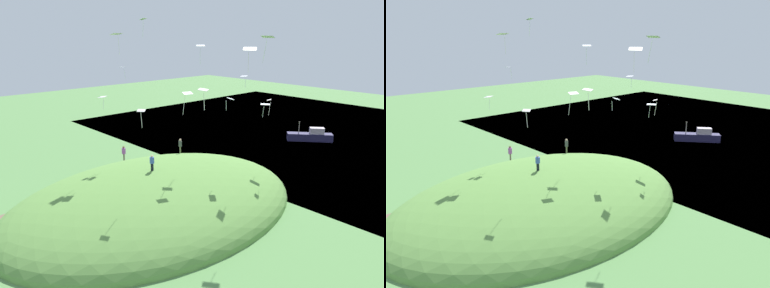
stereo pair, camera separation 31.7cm
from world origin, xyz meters
TOP-DOWN VIEW (x-y plane):
  - ground_plane at (0.00, 0.00)m, footprint 160.00×160.00m
  - lake_water at (-31.27, 0.00)m, footprint 56.79×80.00m
  - grass_hill at (7.26, 0.53)m, footprint 31.12×22.36m
  - boat_on_lake at (-24.77, -1.51)m, footprint 5.64×6.32m
  - person_walking_path at (6.91, -0.49)m, footprint 0.61×0.61m
  - person_with_child at (4.86, -8.94)m, footprint 0.63×0.63m
  - person_on_hilltop at (-0.91, -5.30)m, footprint 0.52×0.52m
  - kite_0 at (3.93, 1.46)m, footprint 1.08×0.91m
  - kite_1 at (0.31, -10.44)m, footprint 1.01×0.85m
  - kite_2 at (9.84, 9.76)m, footprint 1.12×1.05m
  - kite_3 at (-0.85, 4.42)m, footprint 1.08×0.97m
  - kite_4 at (5.70, -7.80)m, footprint 1.23×0.90m
  - kite_5 at (9.91, 2.32)m, footprint 0.79×0.82m
  - kite_6 at (2.26, 9.27)m, footprint 0.96×1.16m
  - kite_7 at (-5.43, 3.70)m, footprint 1.12×1.20m
  - kite_8 at (0.59, 6.15)m, footprint 1.35×1.43m
  - kite_9 at (-4.27, 5.06)m, footprint 0.74×0.68m
  - kite_10 at (9.64, -4.57)m, footprint 1.20×1.16m
  - kite_11 at (-0.80, -1.69)m, footprint 1.10×1.06m
  - kite_12 at (0.24, 3.66)m, footprint 0.93×1.01m
  - kite_13 at (4.64, -8.61)m, footprint 0.73×0.58m

SIDE VIEW (x-z plane):
  - lake_water at x=-31.27m, z-range -0.40..0.00m
  - ground_plane at x=0.00m, z-range 0.00..0.00m
  - grass_hill at x=7.26m, z-range -3.25..3.25m
  - boat_on_lake at x=-24.77m, z-range -0.76..2.26m
  - person_with_child at x=4.86m, z-range 1.89..3.71m
  - person_on_hilltop at x=-0.91m, z-range 2.43..4.29m
  - person_walking_path at x=6.91m, z-range 3.43..5.06m
  - kite_7 at x=-5.43m, z-range 8.13..9.68m
  - kite_9 at x=-4.27m, z-range 8.75..10.40m
  - kite_5 at x=9.91m, z-range 9.20..10.87m
  - kite_12 at x=0.24m, z-range 9.53..10.81m
  - kite_10 at x=9.64m, z-range 9.75..11.05m
  - kite_0 at x=3.93m, z-range 9.64..11.87m
  - kite_3 at x=-0.85m, z-range 11.77..12.94m
  - kite_13 at x=4.64m, z-range 11.97..13.33m
  - kite_2 at x=9.84m, z-range 11.91..13.40m
  - kite_8 at x=0.59m, z-range 13.90..16.09m
  - kite_11 at x=-0.80m, z-range 13.94..16.05m
  - kite_6 at x=2.26m, z-range 14.95..17.13m
  - kite_4 at x=5.70m, z-range 15.10..17.35m
  - kite_1 at x=0.31m, z-range 16.73..18.95m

